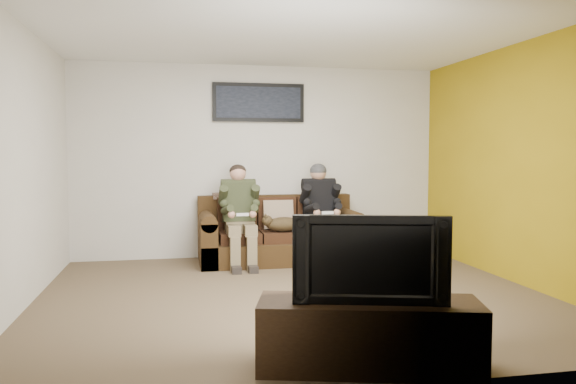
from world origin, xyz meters
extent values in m
plane|color=brown|center=(0.00, 0.00, 0.00)|extent=(5.00, 5.00, 0.00)
plane|color=silver|center=(0.00, 0.00, 2.60)|extent=(5.00, 5.00, 0.00)
plane|color=beige|center=(0.00, 2.25, 1.30)|extent=(5.00, 0.00, 5.00)
plane|color=beige|center=(0.00, -2.25, 1.30)|extent=(5.00, 0.00, 5.00)
plane|color=beige|center=(-2.50, 0.00, 1.30)|extent=(0.00, 4.50, 4.50)
plane|color=beige|center=(2.50, 0.00, 1.30)|extent=(0.00, 4.50, 4.50)
plane|color=#A48610|center=(2.49, 0.00, 1.30)|extent=(0.00, 4.50, 4.50)
cube|color=#382410|center=(0.18, 1.75, 0.14)|extent=(2.07, 0.90, 0.28)
cube|color=#382410|center=(0.18, 2.10, 0.57)|extent=(2.07, 0.19, 0.57)
cube|color=#382410|center=(-0.75, 1.75, 0.28)|extent=(0.21, 0.90, 0.57)
cube|color=#382410|center=(1.11, 1.75, 0.28)|extent=(0.21, 0.90, 0.57)
cylinder|color=#382410|center=(-0.75, 1.75, 0.57)|extent=(0.21, 0.90, 0.21)
cylinder|color=#382410|center=(1.11, 1.75, 0.57)|extent=(0.21, 0.90, 0.21)
cube|color=#341D10|center=(-0.35, 1.70, 0.35)|extent=(0.51, 0.57, 0.13)
cube|color=#341D10|center=(-0.35, 1.97, 0.62)|extent=(0.51, 0.13, 0.41)
cube|color=#341D10|center=(0.18, 1.70, 0.35)|extent=(0.51, 0.57, 0.13)
cube|color=#341D10|center=(0.18, 1.97, 0.62)|extent=(0.51, 0.13, 0.41)
cube|color=#341D10|center=(0.71, 1.70, 0.35)|extent=(0.51, 0.57, 0.13)
cube|color=#341D10|center=(0.71, 1.97, 0.62)|extent=(0.51, 0.13, 0.41)
cube|color=tan|center=(0.18, 1.86, 0.60)|extent=(0.40, 0.19, 0.39)
cube|color=gray|center=(-0.45, 2.08, 0.85)|extent=(0.42, 0.21, 0.08)
cube|color=#817051|center=(-0.35, 1.67, 0.48)|extent=(0.36, 0.30, 0.14)
cube|color=#313721|center=(-0.35, 1.77, 0.78)|extent=(0.40, 0.30, 0.53)
cylinder|color=#313721|center=(-0.35, 1.79, 0.99)|extent=(0.44, 0.18, 0.18)
sphere|color=tan|center=(-0.35, 1.81, 1.15)|extent=(0.21, 0.21, 0.21)
cube|color=#817051|center=(-0.45, 1.47, 0.47)|extent=(0.15, 0.42, 0.13)
cube|color=#817051|center=(-0.25, 1.47, 0.47)|extent=(0.15, 0.42, 0.13)
cube|color=#817051|center=(-0.45, 1.27, 0.21)|extent=(0.12, 0.13, 0.41)
cube|color=#817051|center=(-0.25, 1.27, 0.21)|extent=(0.12, 0.13, 0.41)
cube|color=black|center=(-0.45, 1.19, 0.04)|extent=(0.11, 0.26, 0.08)
cube|color=black|center=(-0.25, 1.19, 0.04)|extent=(0.11, 0.26, 0.08)
cylinder|color=#313721|center=(-0.55, 1.70, 0.88)|extent=(0.11, 0.30, 0.28)
cylinder|color=#313721|center=(-0.15, 1.70, 0.88)|extent=(0.11, 0.30, 0.28)
cylinder|color=#313721|center=(-0.52, 1.48, 0.72)|extent=(0.14, 0.32, 0.15)
cylinder|color=#313721|center=(-0.18, 1.48, 0.72)|extent=(0.14, 0.32, 0.15)
sphere|color=tan|center=(-0.48, 1.36, 0.67)|extent=(0.09, 0.09, 0.09)
sphere|color=tan|center=(-0.22, 1.36, 0.67)|extent=(0.09, 0.09, 0.09)
cube|color=white|center=(-0.35, 1.34, 0.67)|extent=(0.15, 0.04, 0.03)
ellipsoid|color=black|center=(-0.35, 1.83, 1.18)|extent=(0.22, 0.22, 0.17)
cube|color=black|center=(0.71, 1.67, 0.48)|extent=(0.36, 0.30, 0.14)
cube|color=black|center=(0.71, 1.77, 0.78)|extent=(0.40, 0.30, 0.53)
cylinder|color=black|center=(0.71, 1.79, 0.99)|extent=(0.44, 0.18, 0.18)
sphere|color=tan|center=(0.71, 1.81, 1.15)|extent=(0.21, 0.21, 0.21)
cube|color=black|center=(0.61, 1.47, 0.47)|extent=(0.15, 0.42, 0.13)
cube|color=black|center=(0.81, 1.47, 0.47)|extent=(0.15, 0.42, 0.13)
cube|color=black|center=(0.61, 1.27, 0.21)|extent=(0.12, 0.13, 0.41)
cube|color=black|center=(0.81, 1.27, 0.21)|extent=(0.12, 0.13, 0.41)
cube|color=black|center=(0.61, 1.19, 0.04)|extent=(0.11, 0.26, 0.08)
cube|color=black|center=(0.81, 1.19, 0.04)|extent=(0.11, 0.26, 0.08)
cylinder|color=black|center=(0.51, 1.70, 0.88)|extent=(0.11, 0.30, 0.28)
cylinder|color=black|center=(0.91, 1.70, 0.88)|extent=(0.11, 0.30, 0.28)
cylinder|color=black|center=(0.54, 1.48, 0.72)|extent=(0.14, 0.32, 0.15)
cylinder|color=black|center=(0.88, 1.48, 0.72)|extent=(0.14, 0.32, 0.15)
sphere|color=tan|center=(0.58, 1.36, 0.67)|extent=(0.09, 0.09, 0.09)
sphere|color=tan|center=(0.84, 1.36, 0.67)|extent=(0.09, 0.09, 0.09)
cube|color=white|center=(0.71, 1.34, 0.67)|extent=(0.15, 0.04, 0.03)
ellipsoid|color=black|center=(0.71, 1.81, 1.18)|extent=(0.22, 0.22, 0.19)
ellipsoid|color=#4F3B1F|center=(0.21, 1.59, 0.51)|extent=(0.47, 0.26, 0.19)
sphere|color=#4F3B1F|center=(-0.01, 1.56, 0.56)|extent=(0.14, 0.14, 0.14)
cone|color=#4F3B1F|center=(-0.03, 1.52, 0.63)|extent=(0.04, 0.04, 0.04)
cone|color=#4F3B1F|center=(-0.03, 1.59, 0.63)|extent=(0.04, 0.04, 0.04)
cylinder|color=#4F3B1F|center=(0.45, 1.64, 0.47)|extent=(0.26, 0.13, 0.08)
cube|color=black|center=(-0.02, 2.22, 2.10)|extent=(1.25, 0.04, 0.52)
cube|color=black|center=(-0.02, 2.19, 2.10)|extent=(1.15, 0.01, 0.42)
cube|color=black|center=(0.08, -1.95, 0.23)|extent=(1.52, 0.83, 0.45)
imported|color=black|center=(0.08, -1.95, 0.74)|extent=(0.99, 0.39, 0.57)
camera|label=1|loc=(-1.15, -5.37, 1.42)|focal=35.00mm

